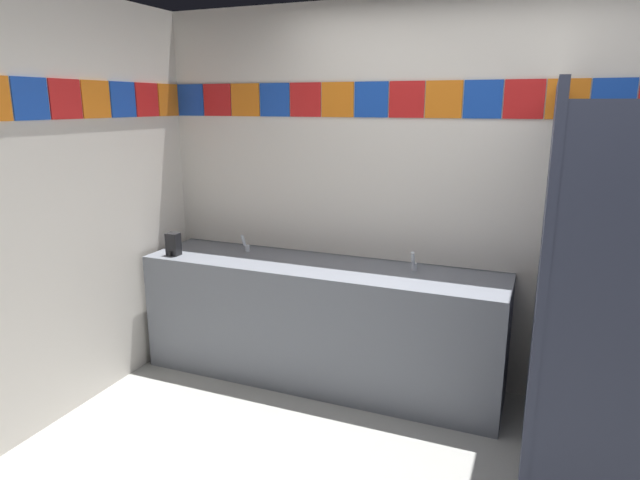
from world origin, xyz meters
The scene contains 8 objects.
wall_back centered at (0.00, 1.47, 1.27)m, with size 4.46×0.09×2.53m.
wall_side centered at (-2.27, 0.00, 1.27)m, with size 0.09×2.86×2.53m.
vanity_counter centered at (-0.95, 1.14, 0.42)m, with size 2.46×0.58×0.83m.
faucet_left centered at (-1.56, 1.23, 0.88)m, with size 0.04×0.10×0.14m.
faucet_right centered at (-0.34, 1.23, 0.88)m, with size 0.04×0.10×0.14m.
soap_dispenser centered at (-2.00, 0.96, 0.91)m, with size 0.09×0.09×0.16m.
stall_divider centered at (0.58, 0.42, 0.99)m, with size 0.92×1.49×1.97m.
toilet centered at (0.90, 0.97, 0.30)m, with size 0.39×0.49×0.74m.
Camera 1 is at (0.39, -2.13, 1.88)m, focal length 30.90 mm.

